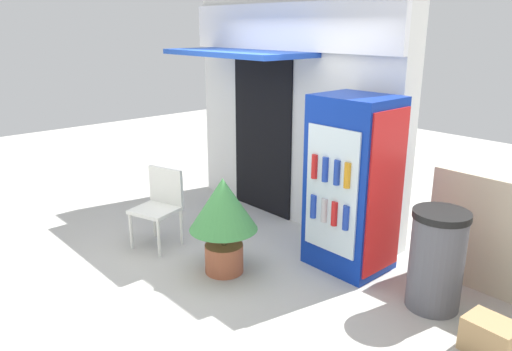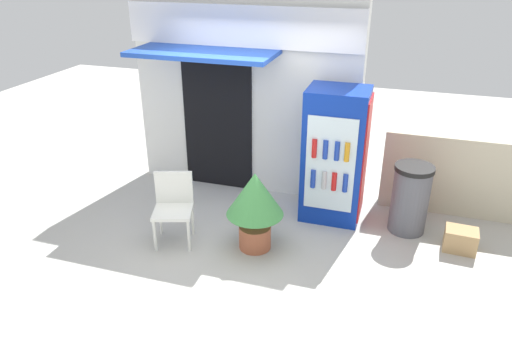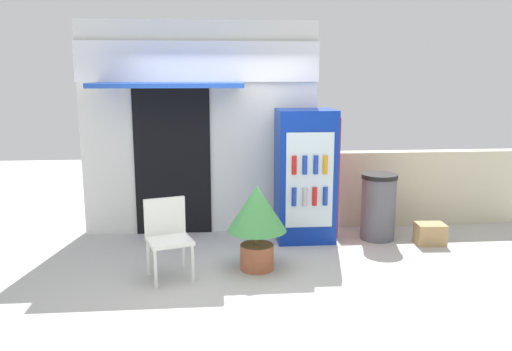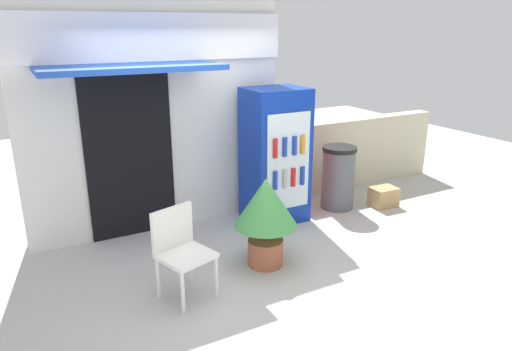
# 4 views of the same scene
# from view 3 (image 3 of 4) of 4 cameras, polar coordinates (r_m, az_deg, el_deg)

# --- Properties ---
(ground) EXTENTS (16.00, 16.00, 0.00)m
(ground) POSITION_cam_3_polar(r_m,az_deg,el_deg) (6.13, -3.04, -10.27)
(ground) COLOR beige
(storefront_building) EXTENTS (3.27, 1.17, 2.94)m
(storefront_building) POSITION_cam_3_polar(r_m,az_deg,el_deg) (7.33, -6.31, 5.53)
(storefront_building) COLOR silver
(storefront_building) RESTS_ON ground
(drink_cooler) EXTENTS (0.79, 0.69, 1.77)m
(drink_cooler) POSITION_cam_3_polar(r_m,az_deg,el_deg) (6.98, 5.50, -0.01)
(drink_cooler) COLOR #0C2D9E
(drink_cooler) RESTS_ON ground
(plastic_chair) EXTENTS (0.57, 0.56, 0.88)m
(plastic_chair) POSITION_cam_3_polar(r_m,az_deg,el_deg) (5.85, -9.73, -6.20)
(plastic_chair) COLOR white
(plastic_chair) RESTS_ON ground
(potted_plant_near_shop) EXTENTS (0.68, 0.68, 1.00)m
(potted_plant_near_shop) POSITION_cam_3_polar(r_m,az_deg,el_deg) (5.92, 0.10, -4.46)
(potted_plant_near_shop) COLOR #AD5B3D
(potted_plant_near_shop) RESTS_ON ground
(trash_bin) EXTENTS (0.49, 0.49, 0.91)m
(trash_bin) POSITION_cam_3_polar(r_m,az_deg,el_deg) (7.25, 13.32, -3.33)
(trash_bin) COLOR #595960
(trash_bin) RESTS_ON ground
(stone_boundary_wall) EXTENTS (2.78, 0.24, 1.11)m
(stone_boundary_wall) POSITION_cam_3_polar(r_m,az_deg,el_deg) (8.20, 18.44, -1.23)
(stone_boundary_wall) COLOR beige
(stone_boundary_wall) RESTS_ON ground
(cardboard_box) EXTENTS (0.39, 0.30, 0.28)m
(cardboard_box) POSITION_cam_3_polar(r_m,az_deg,el_deg) (7.31, 18.65, -6.10)
(cardboard_box) COLOR tan
(cardboard_box) RESTS_ON ground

